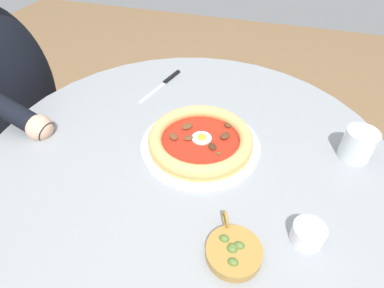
% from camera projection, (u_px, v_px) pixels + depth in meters
% --- Properties ---
extents(ground_plane, '(6.00, 6.00, 0.02)m').
position_uv_depth(ground_plane, '(190.00, 281.00, 1.27)').
color(ground_plane, brown).
extents(dining_table, '(1.02, 1.02, 0.74)m').
position_uv_depth(dining_table, '(189.00, 184.00, 0.85)').
color(dining_table, gray).
rests_on(dining_table, ground).
extents(pizza_on_plate, '(0.30, 0.30, 0.04)m').
position_uv_depth(pizza_on_plate, '(200.00, 140.00, 0.76)').
color(pizza_on_plate, white).
rests_on(pizza_on_plate, dining_table).
extents(water_glass, '(0.07, 0.07, 0.08)m').
position_uv_depth(water_glass, '(357.00, 146.00, 0.72)').
color(water_glass, silver).
rests_on(water_glass, dining_table).
extents(steak_knife, '(0.06, 0.22, 0.01)m').
position_uv_depth(steak_knife, '(166.00, 81.00, 1.00)').
color(steak_knife, silver).
rests_on(steak_knife, dining_table).
extents(ramekin_capers, '(0.06, 0.06, 0.04)m').
position_uv_depth(ramekin_capers, '(308.00, 233.00, 0.56)').
color(ramekin_capers, white).
rests_on(ramekin_capers, dining_table).
extents(olive_pan, '(0.10, 0.12, 0.04)m').
position_uv_depth(olive_pan, '(233.00, 251.00, 0.55)').
color(olive_pan, olive).
rests_on(olive_pan, dining_table).
extents(diner_person, '(0.49, 0.40, 1.18)m').
position_uv_depth(diner_person, '(28.00, 137.00, 1.14)').
color(diner_person, '#282833').
rests_on(diner_person, ground).
extents(cafe_chair_diner, '(0.45, 0.45, 0.83)m').
position_uv_depth(cafe_chair_diner, '(6.00, 130.00, 1.20)').
color(cafe_chair_diner, '#957050').
rests_on(cafe_chair_diner, ground).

